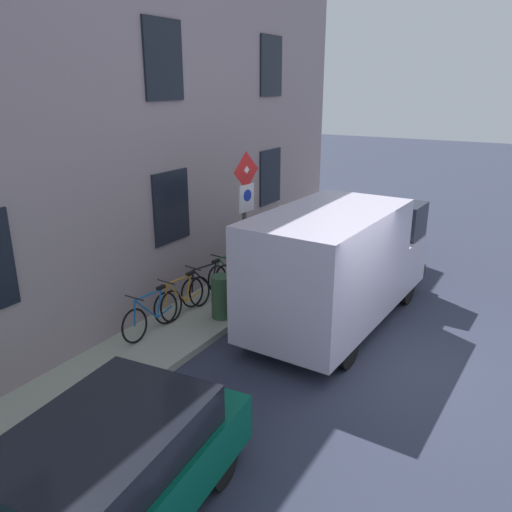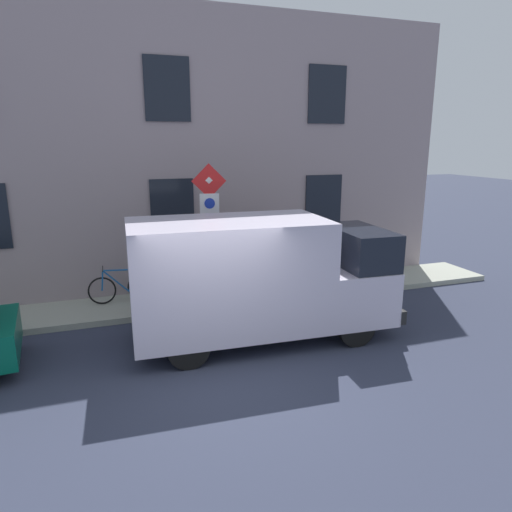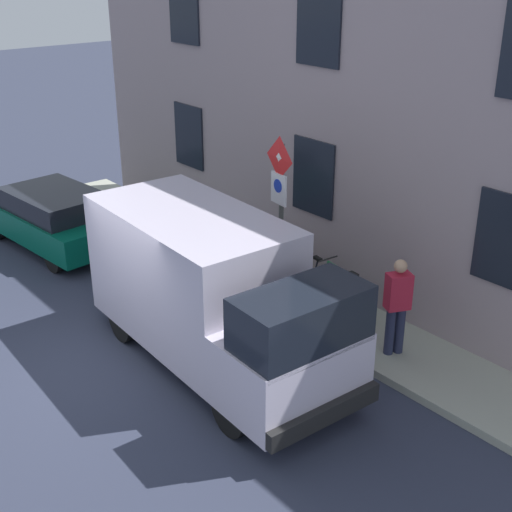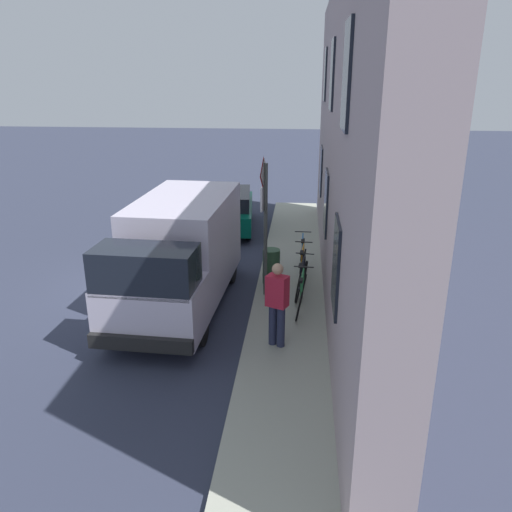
% 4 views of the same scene
% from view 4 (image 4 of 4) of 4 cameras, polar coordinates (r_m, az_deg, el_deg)
% --- Properties ---
extents(ground_plane, '(80.00, 80.00, 0.00)m').
position_cam_4_polar(ground_plane, '(13.70, -12.10, -3.15)').
color(ground_plane, '#2E3346').
extents(sidewalk_slab, '(1.68, 17.54, 0.14)m').
position_cam_4_polar(sidewalk_slab, '(13.08, 3.80, -3.52)').
color(sidewalk_slab, '#A1A393').
rests_on(sidewalk_slab, ground_plane).
extents(building_facade, '(0.75, 15.54, 7.20)m').
position_cam_4_polar(building_facade, '(12.17, 9.90, 11.78)').
color(building_facade, gray).
rests_on(building_facade, ground_plane).
extents(sign_post_stacked, '(0.18, 0.56, 3.22)m').
position_cam_4_polar(sign_post_stacked, '(11.79, 0.91, 5.43)').
color(sign_post_stacked, '#474C47').
rests_on(sign_post_stacked, sidewalk_slab).
extents(delivery_van, '(2.24, 5.42, 2.50)m').
position_cam_4_polar(delivery_van, '(11.88, -8.53, 0.38)').
color(delivery_van, silver).
rests_on(delivery_van, ground_plane).
extents(parked_hatchback, '(2.10, 4.14, 1.38)m').
position_cam_4_polar(parked_hatchback, '(18.03, -3.27, 5.27)').
color(parked_hatchback, '#065540').
rests_on(parked_hatchback, ground_plane).
extents(bicycle_green, '(0.46, 1.72, 0.89)m').
position_cam_4_polar(bicycle_green, '(11.59, 5.08, -4.35)').
color(bicycle_green, black).
rests_on(bicycle_green, sidewalk_slab).
extents(bicycle_black, '(0.47, 1.71, 0.89)m').
position_cam_4_polar(bicycle_black, '(12.44, 5.12, -2.62)').
color(bicycle_black, black).
rests_on(bicycle_black, sidewalk_slab).
extents(bicycle_orange, '(0.46, 1.72, 0.89)m').
position_cam_4_polar(bicycle_orange, '(13.30, 5.14, -1.12)').
color(bicycle_orange, black).
rests_on(bicycle_orange, sidewalk_slab).
extents(bicycle_blue, '(0.46, 1.71, 0.89)m').
position_cam_4_polar(bicycle_blue, '(14.16, 5.17, 0.21)').
color(bicycle_blue, black).
rests_on(bicycle_blue, sidewalk_slab).
extents(pedestrian, '(0.47, 0.40, 1.72)m').
position_cam_4_polar(pedestrian, '(9.88, 2.37, -5.14)').
color(pedestrian, '#262B47').
rests_on(pedestrian, sidewalk_slab).
extents(litter_bin, '(0.44, 0.44, 0.90)m').
position_cam_4_polar(litter_bin, '(13.00, 1.71, -1.16)').
color(litter_bin, '#2D5133').
rests_on(litter_bin, sidewalk_slab).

